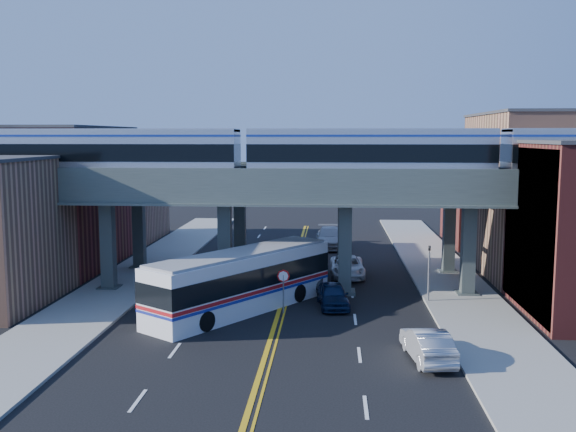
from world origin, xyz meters
The scene contains 19 objects.
ground centered at (0.00, 0.00, 0.00)m, with size 120.00×120.00×0.00m, color black.
sidewalk_west centered at (-11.50, 10.00, 0.08)m, with size 5.00×70.00×0.16m, color gray.
sidewalk_east centered at (11.50, 10.00, 0.08)m, with size 5.00×70.00×0.16m, color gray.
building_west_b centered at (-18.50, 16.00, 5.50)m, with size 8.00×14.00×11.00m, color maroon.
building_west_c centered at (-18.50, 29.00, 4.00)m, with size 8.00×10.00×8.00m, color #A46E54.
building_east_b centered at (18.50, 16.00, 6.00)m, with size 8.00×14.00×12.00m, color #A46E54.
building_east_c centered at (18.50, 29.00, 4.50)m, with size 8.00×10.00×9.00m, color maroon.
mural_panel centered at (14.55, 4.00, 4.75)m, with size 0.10×9.50×9.50m, color teal.
elevated_viaduct_near centered at (0.00, 8.00, 6.47)m, with size 52.00×3.60×7.40m.
elevated_viaduct_far centered at (0.00, 15.00, 6.47)m, with size 52.00×3.60×7.40m.
transit_train centered at (5.53, 8.00, 9.32)m, with size 48.60×3.05×3.55m.
stop_sign centered at (0.30, 3.00, 1.76)m, with size 0.76×0.09×2.63m.
traffic_signal centered at (9.20, 6.00, 2.30)m, with size 0.15×0.18×4.10m.
transit_bus centered at (-2.21, 3.46, 1.78)m, with size 10.19×12.69×3.46m.
car_lane_a centered at (3.22, 4.65, 0.74)m, with size 1.74×4.32×1.47m, color #101C3B.
car_lane_b centered at (1.80, 9.69, 0.86)m, with size 1.82×5.22×1.72m, color #2B2C2E.
car_lane_c centered at (4.29, 13.34, 0.74)m, with size 2.46×5.34×1.48m, color white.
car_lane_d centered at (2.96, 25.88, 0.92)m, with size 2.59×6.37×1.85m, color #999A9E.
car_parked_curb centered at (7.64, -4.48, 0.76)m, with size 1.60×4.60×1.52m, color #9FA0A3.
Camera 1 is at (3.14, -33.83, 10.44)m, focal length 40.00 mm.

